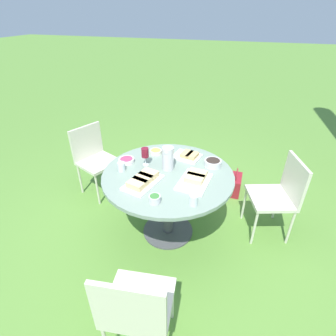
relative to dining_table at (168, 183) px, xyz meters
name	(u,v)px	position (x,y,z in m)	size (l,w,h in m)	color
ground_plane	(168,231)	(0.00, 0.00, -0.65)	(40.00, 40.00, 0.00)	#5B8C38
dining_table	(168,183)	(0.00, 0.00, 0.00)	(1.27, 1.27, 0.77)	#4C4C51
chair_near_left	(280,192)	(-0.37, 1.08, -0.12)	(0.55, 0.54, 0.89)	beige
chair_near_right	(94,155)	(-0.47, -1.15, -0.12)	(0.57, 0.56, 0.89)	beige
chair_far_back	(136,307)	(1.19, 0.17, -0.12)	(0.48, 0.49, 0.89)	beige
water_pitcher	(168,158)	(-0.08, -0.03, 0.24)	(0.12, 0.11, 0.23)	silver
wine_glass	(145,153)	(-0.08, -0.27, 0.25)	(0.07, 0.07, 0.19)	silver
platter_bread_main	(195,179)	(0.05, 0.28, 0.15)	(0.39, 0.29, 0.07)	white
platter_charcuterie	(143,180)	(0.23, -0.16, 0.15)	(0.43, 0.31, 0.07)	white
platter_sandwich_side	(188,156)	(-0.36, 0.11, 0.14)	(0.28, 0.32, 0.06)	white
bowl_fries	(156,151)	(-0.35, -0.25, 0.14)	(0.13, 0.13, 0.04)	beige
bowl_salad	(155,199)	(0.45, 0.03, 0.16)	(0.10, 0.10, 0.07)	silver
bowl_olives	(213,163)	(-0.27, 0.38, 0.16)	(0.17, 0.17, 0.06)	silver
bowl_dip_red	(127,160)	(-0.07, -0.47, 0.14)	(0.16, 0.16, 0.04)	white
cup_water_near	(194,200)	(0.38, 0.34, 0.17)	(0.07, 0.07, 0.09)	silver
cup_water_far	(121,167)	(0.09, -0.45, 0.16)	(0.07, 0.07, 0.09)	silver
handbag	(235,184)	(-0.96, 0.63, -0.52)	(0.30, 0.14, 0.37)	maroon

